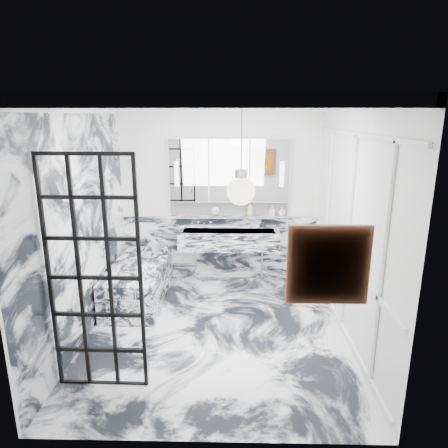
{
  "coord_description": "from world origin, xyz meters",
  "views": [
    {
      "loc": [
        0.21,
        -4.55,
        2.65
      ],
      "look_at": [
        0.1,
        0.5,
        1.28
      ],
      "focal_mm": 32.0,
      "sensor_mm": 36.0,
      "label": 1
    }
  ],
  "objects_px": {
    "mirror_cabinet": "(229,170)",
    "crittall_door": "(95,278)",
    "trough_sink": "(229,240)",
    "bathtub": "(139,282)"
  },
  "relations": [
    {
      "from": "crittall_door",
      "to": "bathtub",
      "type": "bearing_deg",
      "value": 93.41
    },
    {
      "from": "crittall_door",
      "to": "mirror_cabinet",
      "type": "height_order",
      "value": "crittall_door"
    },
    {
      "from": "crittall_door",
      "to": "mirror_cabinet",
      "type": "relative_size",
      "value": 1.23
    },
    {
      "from": "mirror_cabinet",
      "to": "crittall_door",
      "type": "bearing_deg",
      "value": -114.18
    },
    {
      "from": "crittall_door",
      "to": "trough_sink",
      "type": "bearing_deg",
      "value": 65.65
    },
    {
      "from": "crittall_door",
      "to": "trough_sink",
      "type": "relative_size",
      "value": 1.46
    },
    {
      "from": "trough_sink",
      "to": "crittall_door",
      "type": "bearing_deg",
      "value": -115.56
    },
    {
      "from": "trough_sink",
      "to": "bathtub",
      "type": "xyz_separation_m",
      "value": [
        -1.33,
        -0.66,
        -0.45
      ]
    },
    {
      "from": "trough_sink",
      "to": "bathtub",
      "type": "distance_m",
      "value": 1.55
    },
    {
      "from": "crittall_door",
      "to": "bathtub",
      "type": "xyz_separation_m",
      "value": [
        -0.07,
        1.95,
        -0.89
      ]
    }
  ]
}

